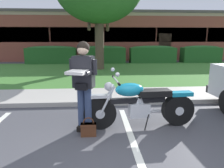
{
  "coord_description": "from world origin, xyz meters",
  "views": [
    {
      "loc": [
        -0.45,
        -2.52,
        1.76
      ],
      "look_at": [
        -0.16,
        1.6,
        0.85
      ],
      "focal_mm": 33.49,
      "sensor_mm": 36.0,
      "label": 1
    }
  ],
  "objects_px": {
    "hedge_center_left": "(103,54)",
    "handbag": "(89,128)",
    "rider_person": "(83,80)",
    "hedge_center_right": "(153,54)",
    "motorcycle": "(144,104)",
    "brick_building": "(102,36)",
    "hedge_right": "(201,54)",
    "hedge_left": "(51,55)"
  },
  "relations": [
    {
      "from": "hedge_center_right",
      "to": "hedge_right",
      "type": "relative_size",
      "value": 1.16
    },
    {
      "from": "hedge_center_right",
      "to": "brick_building",
      "type": "xyz_separation_m",
      "value": [
        -3.36,
        6.66,
        1.27
      ]
    },
    {
      "from": "motorcycle",
      "to": "hedge_center_right",
      "type": "bearing_deg",
      "value": 74.46
    },
    {
      "from": "hedge_left",
      "to": "hedge_center_left",
      "type": "bearing_deg",
      "value": -0.0
    },
    {
      "from": "hedge_center_left",
      "to": "hedge_center_right",
      "type": "xyz_separation_m",
      "value": [
        3.5,
        0.0,
        0.0
      ]
    },
    {
      "from": "motorcycle",
      "to": "hedge_center_right",
      "type": "relative_size",
      "value": 0.71
    },
    {
      "from": "handbag",
      "to": "hedge_left",
      "type": "bearing_deg",
      "value": 105.0
    },
    {
      "from": "hedge_left",
      "to": "hedge_center_left",
      "type": "height_order",
      "value": "same"
    },
    {
      "from": "rider_person",
      "to": "hedge_center_right",
      "type": "relative_size",
      "value": 0.54
    },
    {
      "from": "hedge_center_left",
      "to": "hedge_center_right",
      "type": "distance_m",
      "value": 3.5
    },
    {
      "from": "handbag",
      "to": "brick_building",
      "type": "bearing_deg",
      "value": 87.75
    },
    {
      "from": "handbag",
      "to": "hedge_right",
      "type": "distance_m",
      "value": 13.35
    },
    {
      "from": "handbag",
      "to": "hedge_right",
      "type": "relative_size",
      "value": 0.13
    },
    {
      "from": "hedge_left",
      "to": "hedge_right",
      "type": "height_order",
      "value": "same"
    },
    {
      "from": "hedge_right",
      "to": "brick_building",
      "type": "xyz_separation_m",
      "value": [
        -6.87,
        6.66,
        1.27
      ]
    },
    {
      "from": "hedge_center_left",
      "to": "hedge_center_right",
      "type": "height_order",
      "value": "same"
    },
    {
      "from": "brick_building",
      "to": "handbag",
      "type": "bearing_deg",
      "value": -92.25
    },
    {
      "from": "motorcycle",
      "to": "brick_building",
      "type": "xyz_separation_m",
      "value": [
        -0.41,
        17.28,
        1.44
      ]
    },
    {
      "from": "hedge_center_right",
      "to": "hedge_right",
      "type": "distance_m",
      "value": 3.5
    },
    {
      "from": "hedge_center_left",
      "to": "handbag",
      "type": "bearing_deg",
      "value": -92.9
    },
    {
      "from": "hedge_center_left",
      "to": "hedge_center_right",
      "type": "bearing_deg",
      "value": 0.0
    },
    {
      "from": "brick_building",
      "to": "hedge_left",
      "type": "bearing_deg",
      "value": -118.67
    },
    {
      "from": "hedge_left",
      "to": "handbag",
      "type": "bearing_deg",
      "value": -75.0
    },
    {
      "from": "brick_building",
      "to": "rider_person",
      "type": "bearing_deg",
      "value": -92.56
    },
    {
      "from": "hedge_right",
      "to": "hedge_center_left",
      "type": "bearing_deg",
      "value": -180.0
    },
    {
      "from": "rider_person",
      "to": "motorcycle",
      "type": "bearing_deg",
      "value": 5.22
    },
    {
      "from": "handbag",
      "to": "brick_building",
      "type": "height_order",
      "value": "brick_building"
    },
    {
      "from": "hedge_center_right",
      "to": "hedge_right",
      "type": "height_order",
      "value": "same"
    },
    {
      "from": "motorcycle",
      "to": "rider_person",
      "type": "distance_m",
      "value": 1.3
    },
    {
      "from": "hedge_center_right",
      "to": "rider_person",
      "type": "bearing_deg",
      "value": -111.1
    },
    {
      "from": "handbag",
      "to": "hedge_center_right",
      "type": "height_order",
      "value": "hedge_center_right"
    },
    {
      "from": "handbag",
      "to": "hedge_center_left",
      "type": "relative_size",
      "value": 0.12
    },
    {
      "from": "hedge_center_left",
      "to": "hedge_right",
      "type": "distance_m",
      "value": 7.0
    },
    {
      "from": "motorcycle",
      "to": "handbag",
      "type": "height_order",
      "value": "motorcycle"
    },
    {
      "from": "hedge_right",
      "to": "brick_building",
      "type": "relative_size",
      "value": 0.11
    },
    {
      "from": "motorcycle",
      "to": "hedge_right",
      "type": "distance_m",
      "value": 12.44
    },
    {
      "from": "hedge_right",
      "to": "handbag",
      "type": "bearing_deg",
      "value": -124.53
    },
    {
      "from": "rider_person",
      "to": "handbag",
      "type": "height_order",
      "value": "rider_person"
    },
    {
      "from": "rider_person",
      "to": "hedge_left",
      "type": "height_order",
      "value": "rider_person"
    },
    {
      "from": "motorcycle",
      "to": "hedge_center_left",
      "type": "bearing_deg",
      "value": 92.94
    },
    {
      "from": "rider_person",
      "to": "handbag",
      "type": "relative_size",
      "value": 4.74
    },
    {
      "from": "rider_person",
      "to": "hedge_center_left",
      "type": "distance_m",
      "value": 10.76
    }
  ]
}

